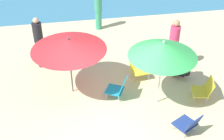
% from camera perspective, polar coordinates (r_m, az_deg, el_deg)
% --- Properties ---
extents(ground_plane, '(40.00, 40.00, 0.00)m').
position_cam_1_polar(ground_plane, '(8.05, -0.15, -9.82)').
color(ground_plane, beige).
extents(umbrella_red, '(2.08, 2.08, 1.83)m').
position_cam_1_polar(umbrella_red, '(8.20, -8.24, 4.84)').
color(umbrella_red, '#4C4C51').
rests_on(umbrella_red, ground_plane).
extents(umbrella_green, '(1.80, 1.80, 2.00)m').
position_cam_1_polar(umbrella_green, '(7.74, 9.65, 3.90)').
color(umbrella_green, silver).
rests_on(umbrella_green, ground_plane).
extents(beach_chair_a, '(0.73, 0.69, 0.69)m').
position_cam_1_polar(beach_chair_a, '(8.56, 1.21, -3.46)').
color(beach_chair_a, teal).
rests_on(beach_chair_a, ground_plane).
extents(beach_chair_b, '(0.60, 0.60, 0.61)m').
position_cam_1_polar(beach_chair_b, '(9.49, 5.14, 0.48)').
color(beach_chair_b, gold).
rests_on(beach_chair_b, ground_plane).
extents(beach_chair_c, '(0.72, 0.73, 0.58)m').
position_cam_1_polar(beach_chair_c, '(7.82, 14.31, -9.86)').
color(beach_chair_c, navy).
rests_on(beach_chair_c, ground_plane).
extents(beach_chair_d, '(0.65, 0.66, 0.67)m').
position_cam_1_polar(beach_chair_d, '(8.93, 17.12, -3.50)').
color(beach_chair_d, gold).
rests_on(beach_chair_d, ground_plane).
extents(person_a, '(0.30, 0.30, 1.75)m').
position_cam_1_polar(person_a, '(9.96, -13.66, 5.10)').
color(person_a, black).
rests_on(person_a, ground_plane).
extents(person_b, '(0.51, 0.49, 0.91)m').
position_cam_1_polar(person_b, '(9.54, 13.60, 0.51)').
color(person_b, black).
rests_on(person_b, ground_plane).
extents(person_c, '(0.31, 0.31, 1.76)m').
position_cam_1_polar(person_c, '(9.74, 11.59, 4.71)').
color(person_c, '#DB3866').
rests_on(person_c, ground_plane).
extents(person_d, '(0.30, 0.30, 1.58)m').
position_cam_1_polar(person_d, '(12.19, -2.62, 11.19)').
color(person_d, '#389970').
rests_on(person_d, ground_plane).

